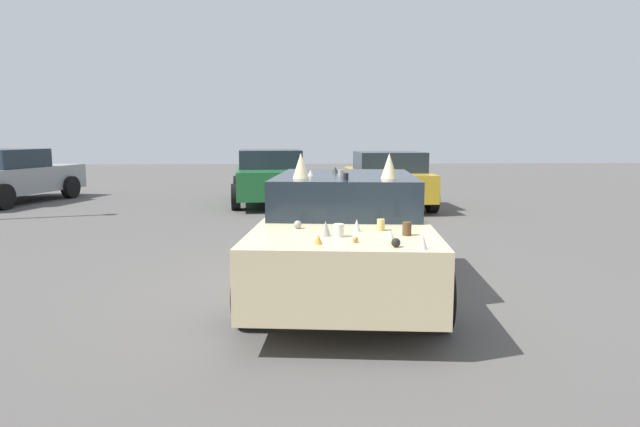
{
  "coord_description": "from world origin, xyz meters",
  "views": [
    {
      "loc": [
        -6.55,
        0.65,
        1.82
      ],
      "look_at": [
        0.0,
        0.3,
        0.9
      ],
      "focal_mm": 31.19,
      "sensor_mm": 36.0,
      "label": 1
    }
  ],
  "objects_px": {
    "art_car_decorated": "(345,229)",
    "parked_sedan_row_back_far": "(386,179)",
    "parked_sedan_near_right": "(270,176)",
    "parked_sedan_near_left": "(8,176)"
  },
  "relations": [
    {
      "from": "parked_sedan_row_back_far",
      "to": "parked_sedan_near_right",
      "type": "height_order",
      "value": "parked_sedan_near_right"
    },
    {
      "from": "parked_sedan_row_back_far",
      "to": "parked_sedan_near_right",
      "type": "relative_size",
      "value": 0.88
    },
    {
      "from": "parked_sedan_row_back_far",
      "to": "parked_sedan_near_left",
      "type": "bearing_deg",
      "value": 81.76
    },
    {
      "from": "parked_sedan_row_back_far",
      "to": "parked_sedan_near_right",
      "type": "distance_m",
      "value": 3.19
    },
    {
      "from": "parked_sedan_near_left",
      "to": "parked_sedan_near_right",
      "type": "relative_size",
      "value": 1.01
    },
    {
      "from": "art_car_decorated",
      "to": "parked_sedan_row_back_far",
      "type": "bearing_deg",
      "value": 172.91
    },
    {
      "from": "art_car_decorated",
      "to": "parked_sedan_near_left",
      "type": "height_order",
      "value": "art_car_decorated"
    },
    {
      "from": "art_car_decorated",
      "to": "parked_sedan_near_left",
      "type": "xyz_separation_m",
      "value": [
        8.92,
        8.33,
        0.03
      ]
    },
    {
      "from": "art_car_decorated",
      "to": "parked_sedan_row_back_far",
      "type": "relative_size",
      "value": 1.19
    },
    {
      "from": "art_car_decorated",
      "to": "parked_sedan_row_back_far",
      "type": "distance_m",
      "value": 7.79
    }
  ]
}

